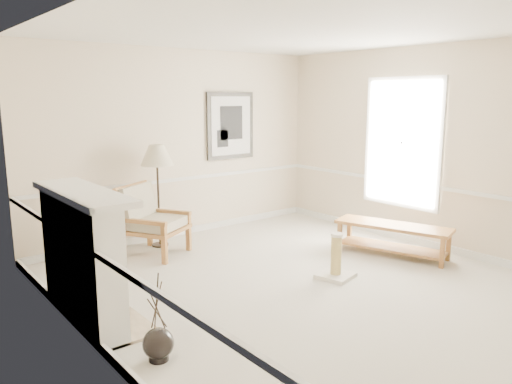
% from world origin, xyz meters
% --- Properties ---
extents(ground, '(5.50, 5.50, 0.00)m').
position_xyz_m(ground, '(0.00, 0.00, 0.00)').
color(ground, silver).
rests_on(ground, ground).
extents(room, '(5.04, 5.54, 2.92)m').
position_xyz_m(room, '(0.14, 0.08, 1.87)').
color(room, beige).
rests_on(room, ground).
extents(fireplace, '(0.64, 1.64, 1.31)m').
position_xyz_m(fireplace, '(-2.34, 0.60, 0.64)').
color(fireplace, white).
rests_on(fireplace, ground).
extents(floor_vase, '(0.26, 0.26, 0.78)m').
position_xyz_m(floor_vase, '(-2.15, -0.54, 0.14)').
color(floor_vase, black).
rests_on(floor_vase, ground).
extents(armchair, '(1.03, 1.05, 0.98)m').
position_xyz_m(armchair, '(-0.87, 2.15, 0.53)').
color(armchair, '#945D30').
rests_on(armchair, ground).
extents(floor_lamp, '(0.62, 0.62, 1.50)m').
position_xyz_m(floor_lamp, '(-0.58, 2.40, 1.31)').
color(floor_lamp, black).
rests_on(floor_lamp, ground).
extents(bench, '(0.93, 1.62, 0.44)m').
position_xyz_m(bench, '(1.73, -0.03, 0.30)').
color(bench, '#945D30').
rests_on(bench, ground).
extents(scratching_post, '(0.48, 0.48, 0.56)m').
position_xyz_m(scratching_post, '(0.46, -0.14, 0.18)').
color(scratching_post, white).
rests_on(scratching_post, ground).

